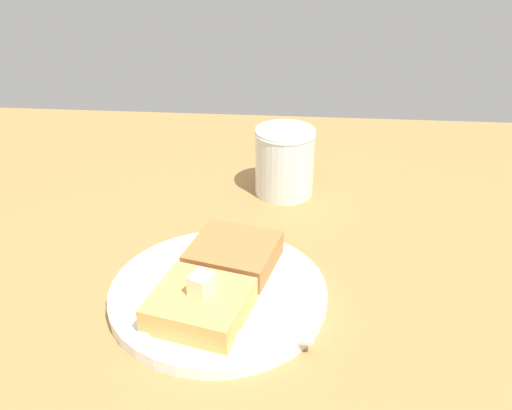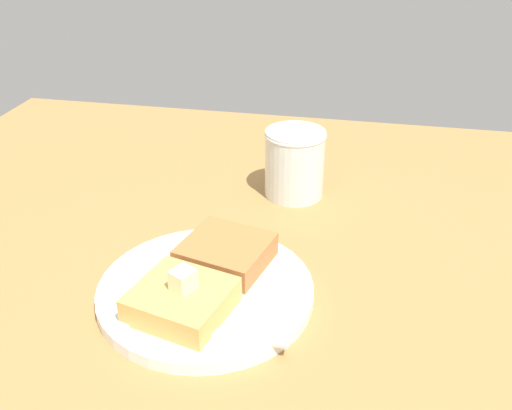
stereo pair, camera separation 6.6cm
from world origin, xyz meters
TOP-DOWN VIEW (x-y plane):
  - table_surface at (0.00, 0.00)cm, footprint 109.81×109.81cm
  - plate at (1.40, 3.72)cm, footprint 22.14×22.14cm
  - toast_slice_left at (-2.92, 4.81)cm, footprint 10.10×10.44cm
  - toast_slice_middle at (5.72, 2.63)cm, footprint 10.10×10.44cm
  - butter_pat_primary at (-2.84, 4.53)cm, footprint 2.76×2.68cm
  - fork at (-5.31, 3.10)cm, footprint 2.28×16.04cm
  - syrup_jar at (25.35, -1.96)cm, footprint 8.12×8.12cm

SIDE VIEW (x-z plane):
  - table_surface at x=0.00cm, z-range 0.00..2.52cm
  - plate at x=1.40cm, z-range 2.62..3.97cm
  - fork at x=-5.31cm, z-range 3.86..4.22cm
  - toast_slice_left at x=-2.92cm, z-range 3.86..6.51cm
  - toast_slice_middle at x=5.72cm, z-range 3.86..6.51cm
  - syrup_jar at x=25.35cm, z-range 2.28..11.45cm
  - butter_pat_primary at x=-2.84cm, z-range 6.51..8.63cm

